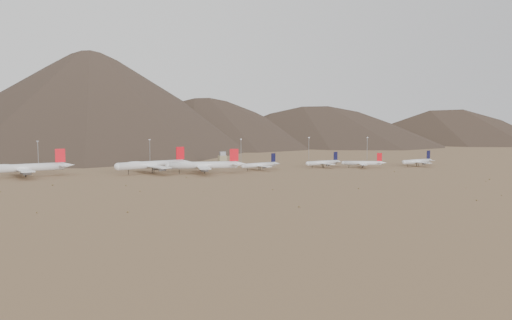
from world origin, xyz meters
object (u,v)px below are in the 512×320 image
object	(u,v)px
widebody_west	(24,168)
narrowbody_b	(323,163)
widebody_centre	(152,165)
narrowbody_a	(260,165)
control_tower	(223,158)
widebody_east	(204,165)

from	to	relation	value
widebody_west	narrowbody_b	size ratio (longest dim) A/B	1.65
widebody_centre	narrowbody_a	bearing A→B (deg)	-22.50
widebody_centre	narrowbody_a	xyz separation A→B (m)	(95.99, -1.76, -2.69)
narrowbody_a	narrowbody_b	xyz separation A→B (m)	(65.73, 6.09, -0.05)
narrowbody_b	control_tower	distance (m)	112.46
widebody_west	widebody_east	bearing A→B (deg)	-22.98
widebody_west	widebody_centre	world-z (taller)	widebody_west
widebody_centre	narrowbody_b	world-z (taller)	widebody_centre
widebody_west	control_tower	world-z (taller)	widebody_west
narrowbody_a	narrowbody_b	world-z (taller)	narrowbody_a
widebody_centre	narrowbody_b	size ratio (longest dim) A/B	1.61
widebody_east	control_tower	bearing A→B (deg)	72.62
widebody_centre	narrowbody_a	world-z (taller)	widebody_centre
widebody_centre	narrowbody_a	distance (m)	96.04
widebody_west	narrowbody_a	xyz separation A→B (m)	(195.87, -2.64, -2.70)
widebody_east	control_tower	xyz separation A→B (m)	(39.98, 97.79, -1.79)
widebody_centre	control_tower	xyz separation A→B (m)	(81.67, 83.31, -2.13)
narrowbody_b	widebody_centre	bearing A→B (deg)	165.07
narrowbody_b	narrowbody_a	bearing A→B (deg)	168.83
narrowbody_b	control_tower	xyz separation A→B (m)	(-80.06, 78.98, 0.61)
widebody_centre	narrowbody_b	xyz separation A→B (m)	(161.73, 4.33, -2.74)
widebody_west	widebody_centre	xyz separation A→B (m)	(99.88, -0.88, -0.01)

